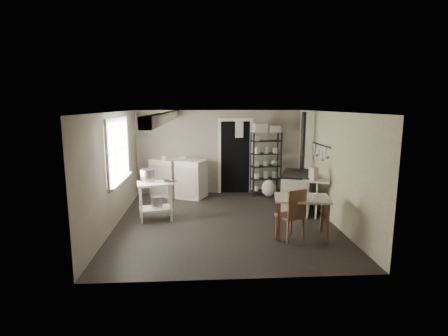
{
  "coord_description": "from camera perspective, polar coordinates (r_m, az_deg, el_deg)",
  "views": [
    {
      "loc": [
        -0.46,
        -7.08,
        2.44
      ],
      "look_at": [
        0.0,
        0.3,
        1.1
      ],
      "focal_mm": 28.0,
      "sensor_mm": 36.0,
      "label": 1
    }
  ],
  "objects": [
    {
      "name": "floor",
      "position": [
        7.5,
        0.14,
        -8.71
      ],
      "size": [
        5.0,
        5.0,
        0.0
      ],
      "primitive_type": "plane",
      "color": "black",
      "rests_on": "ground"
    },
    {
      "name": "shelf_jar",
      "position": [
        9.43,
        5.46,
        3.67
      ],
      "size": [
        0.09,
        0.09,
        0.18
      ],
      "primitive_type": "imported",
      "rotation": [
        0.0,
        0.0,
        0.12
      ],
      "color": "white",
      "rests_on": "shelf_rack"
    },
    {
      "name": "wall_left",
      "position": [
        7.41,
        -17.48,
        -0.22
      ],
      "size": [
        0.02,
        5.0,
        2.3
      ],
      "primitive_type": "cube",
      "color": "#9D9386",
      "rests_on": "ground"
    },
    {
      "name": "prep_table",
      "position": [
        7.63,
        -11.13,
        -5.42
      ],
      "size": [
        0.81,
        0.65,
        0.82
      ],
      "primitive_type": null,
      "rotation": [
        0.0,
        0.0,
        0.21
      ],
      "color": "white",
      "rests_on": "ground"
    },
    {
      "name": "ceiling_beam",
      "position": [
        7.12,
        -9.63,
        8.2
      ],
      "size": [
        0.18,
        5.0,
        0.18
      ],
      "primitive_type": null,
      "color": "white",
      "rests_on": "ceiling"
    },
    {
      "name": "wall_back",
      "position": [
        9.67,
        -0.81,
        2.6
      ],
      "size": [
        4.5,
        0.02,
        2.3
      ],
      "primitive_type": "cube",
      "color": "#9D9386",
      "rests_on": "ground"
    },
    {
      "name": "oats_box",
      "position": [
        7.61,
        14.37,
        -0.88
      ],
      "size": [
        0.16,
        0.21,
        0.27
      ],
      "primitive_type": "cube",
      "rotation": [
        0.0,
        0.0,
        0.32
      ],
      "color": "beige",
      "rests_on": "side_ledge"
    },
    {
      "name": "work_table",
      "position": [
        6.74,
        12.51,
        -7.78
      ],
      "size": [
        1.1,
        0.86,
        0.76
      ],
      "primitive_type": null,
      "rotation": [
        0.0,
        0.0,
        -0.17
      ],
      "color": "beige",
      "rests_on": "ground"
    },
    {
      "name": "mixing_bowl",
      "position": [
        9.38,
        -6.64,
        1.1
      ],
      "size": [
        0.4,
        0.4,
        0.07
      ],
      "primitive_type": "imported",
      "rotation": [
        0.0,
        0.0,
        0.38
      ],
      "color": "white",
      "rests_on": "base_cabinets"
    },
    {
      "name": "doorway",
      "position": [
        9.7,
        1.85,
        1.72
      ],
      "size": [
        0.96,
        0.1,
        2.08
      ],
      "primitive_type": null,
      "color": "white",
      "rests_on": "ground"
    },
    {
      "name": "bucket",
      "position": [
        7.63,
        -10.94,
        -5.54
      ],
      "size": [
        0.28,
        0.28,
        0.26
      ],
      "primitive_type": "cylinder",
      "rotation": [
        0.0,
        0.0,
        -0.18
      ],
      "color": "#ACACAF",
      "rests_on": "prep_table"
    },
    {
      "name": "shelf_rack",
      "position": [
        9.53,
        6.84,
        1.2
      ],
      "size": [
        0.85,
        0.44,
        1.72
      ],
      "primitive_type": null,
      "rotation": [
        0.0,
        0.0,
        0.15
      ],
      "color": "black",
      "rests_on": "ground"
    },
    {
      "name": "saucepan",
      "position": [
        7.48,
        -9.56,
        -2.14
      ],
      "size": [
        0.23,
        0.23,
        0.1
      ],
      "primitive_type": "cylinder",
      "rotation": [
        0.0,
        0.0,
        0.38
      ],
      "color": "#ACACAF",
      "rests_on": "prep_table"
    },
    {
      "name": "wall_front",
      "position": [
        4.78,
        2.11,
        -5.38
      ],
      "size": [
        4.5,
        0.02,
        2.3
      ],
      "primitive_type": "cube",
      "color": "#9D9386",
      "rests_on": "ground"
    },
    {
      "name": "stockpot",
      "position": [
        7.6,
        -12.38,
        -1.36
      ],
      "size": [
        0.31,
        0.31,
        0.31
      ],
      "primitive_type": "cylinder",
      "rotation": [
        0.0,
        0.0,
        0.09
      ],
      "color": "#ACACAF",
      "rests_on": "prep_table"
    },
    {
      "name": "wall_right",
      "position": [
        7.69,
        17.13,
        0.16
      ],
      "size": [
        0.02,
        5.0,
        2.3
      ],
      "primitive_type": "cube",
      "color": "#9D9386",
      "rests_on": "ground"
    },
    {
      "name": "chair",
      "position": [
        6.51,
        10.71,
        -7.37
      ],
      "size": [
        0.54,
        0.55,
        0.97
      ],
      "primitive_type": null,
      "rotation": [
        0.0,
        0.0,
        0.43
      ],
      "color": "brown",
      "rests_on": "ground"
    },
    {
      "name": "utensil_rail",
      "position": [
        8.17,
        15.41,
        3.65
      ],
      "size": [
        0.06,
        1.2,
        0.44
      ],
      "primitive_type": null,
      "color": "#ACACAF",
      "rests_on": "wall_right"
    },
    {
      "name": "table_cup",
      "position": [
        6.55,
        14.46,
        -4.52
      ],
      "size": [
        0.1,
        0.1,
        0.09
      ],
      "primitive_type": "imported",
      "rotation": [
        0.0,
        0.0,
        0.07
      ],
      "color": "white",
      "rests_on": "work_table"
    },
    {
      "name": "ceiling",
      "position": [
        7.09,
        0.15,
        9.15
      ],
      "size": [
        5.0,
        5.0,
        0.0
      ],
      "primitive_type": "plane",
      "rotation": [
        3.14,
        0.0,
        0.0
      ],
      "color": "silver",
      "rests_on": "wall_back"
    },
    {
      "name": "storage_box_b",
      "position": [
        9.46,
        8.27,
        7.44
      ],
      "size": [
        0.31,
        0.29,
        0.17
      ],
      "primitive_type": "cube",
      "rotation": [
        0.0,
        0.0,
        0.16
      ],
      "color": "beige",
      "rests_on": "shelf_rack"
    },
    {
      "name": "side_ledge",
      "position": [
        7.77,
        14.7,
        -5.07
      ],
      "size": [
        0.64,
        0.49,
        0.87
      ],
      "primitive_type": null,
      "rotation": [
        0.0,
        0.0,
        -0.39
      ],
      "color": "white",
      "rests_on": "ground"
    },
    {
      "name": "floor_crock",
      "position": [
        7.78,
        10.26,
        -7.59
      ],
      "size": [
        0.14,
        0.14,
        0.14
      ],
      "primitive_type": "cylinder",
      "rotation": [
        0.0,
        0.0,
        0.37
      ],
      "color": "white",
      "rests_on": "ground"
    },
    {
      "name": "storage_box_a",
      "position": [
        9.44,
        5.9,
        7.6
      ],
      "size": [
        0.4,
        0.36,
        0.24
      ],
      "primitive_type": "cube",
      "rotation": [
        0.0,
        0.0,
        0.18
      ],
      "color": "beige",
      "rests_on": "shelf_rack"
    },
    {
      "name": "base_cabinets",
      "position": [
        9.49,
        -7.4,
        -1.86
      ],
      "size": [
        1.67,
        1.23,
        1.01
      ],
      "primitive_type": null,
      "rotation": [
        0.0,
        0.0,
        -0.42
      ],
      "color": "silver",
      "rests_on": "ground"
    },
    {
      "name": "counter_cup",
      "position": [
        9.3,
        -9.77,
        1.04
      ],
      "size": [
        0.16,
        0.16,
        0.1
      ],
      "primitive_type": "imported",
      "rotation": [
        0.0,
        0.0,
        -0.24
      ],
      "color": "white",
      "rests_on": "base_cabinets"
    },
    {
      "name": "stovepipe",
      "position": [
        8.55,
        12.76,
        4.31
      ],
      "size": [
        0.1,
        0.1,
        1.28
      ],
      "primitive_type": null,
      "rotation": [
        0.0,
        0.0,
        0.03
      ],
      "color": "black",
      "rests_on": "stove"
    },
    {
      "name": "window",
      "position": [
        7.55,
        -17.05,
        2.67
      ],
      "size": [
        0.12,
        1.76,
        1.28
      ],
      "primitive_type": null,
      "color": "white",
      "rests_on": "wall_left"
    },
    {
      "name": "wallpaper_panel",
      "position": [
        7.68,
        17.06,
        0.16
      ],
      "size": [
        0.01,
        5.0,
        2.3
      ],
      "primitive_type": null,
      "color": "beige",
      "rests_on": "wall_right"
    },
    {
      "name": "stove",
      "position": [
        8.31,
        11.76,
        -3.87
      ],
      "size": [
        0.99,
        1.29,
        0.9
      ],
      "primitive_type": null,
      "rotation": [
        0.0,
        0.0,
        -0.35
      ],
      "color": "silver",
      "rests_on": "ground"
    },
    {
      "name": "flour_sack",
      "position": [
        9.48,
        7.31,
        -3.24
      ],
      "size": [
        0.48,
        0.45,
        0.46
      ],
      "primitive_type": "ellipsoid",
      "rotation": [
        0.0,
        0.0,
        0.38
      ],
      "color": "beige",
      "rests_on": "ground"
    }
  ]
}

